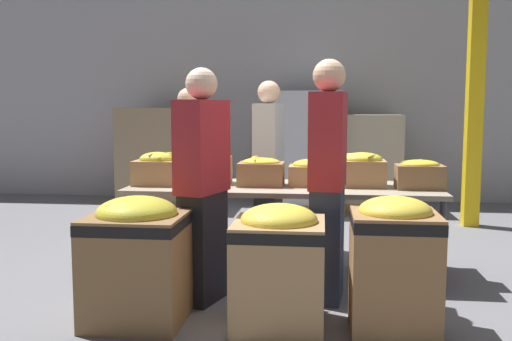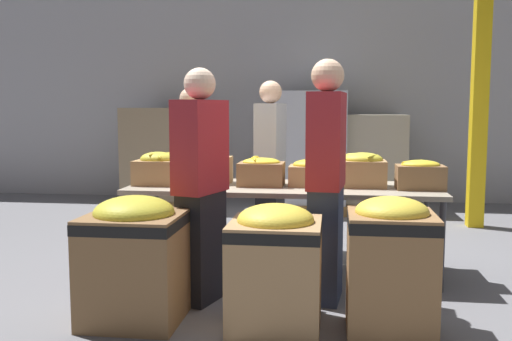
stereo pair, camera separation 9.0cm
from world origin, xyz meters
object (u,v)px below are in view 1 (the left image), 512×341
at_px(volunteer_1, 328,182).
at_px(banana_box_2, 261,171).
at_px(banana_box_5, 420,174).
at_px(donation_bin_0, 138,255).
at_px(donation_bin_1, 279,262).
at_px(support_pillar, 476,57).
at_px(volunteer_2, 269,166).
at_px(banana_box_0, 158,169).
at_px(pallet_stack_0, 305,152).
at_px(volunteer_0, 189,169).
at_px(sorting_table, 283,191).
at_px(banana_box_3, 312,172).
at_px(pallet_stack_2, 361,162).
at_px(banana_box_1, 208,165).
at_px(donation_bin_2, 394,261).
at_px(volunteer_3, 203,187).
at_px(pallet_stack_1, 159,158).
at_px(banana_box_4, 362,169).

bearing_deg(volunteer_1, banana_box_2, 46.52).
xyz_separation_m(banana_box_5, donation_bin_0, (-2.00, -1.20, -0.43)).
bearing_deg(donation_bin_1, support_pillar, 59.35).
bearing_deg(volunteer_2, banana_box_0, -36.37).
bearing_deg(pallet_stack_0, volunteer_0, -115.05).
height_order(sorting_table, donation_bin_1, donation_bin_1).
bearing_deg(volunteer_1, volunteer_0, 49.87).
xyz_separation_m(banana_box_3, pallet_stack_2, (0.63, 3.26, -0.22)).
xyz_separation_m(banana_box_1, pallet_stack_2, (1.54, 3.20, -0.26)).
xyz_separation_m(sorting_table, banana_box_3, (0.24, 0.04, 0.16)).
bearing_deg(donation_bin_2, banana_box_1, 137.15).
distance_m(banana_box_1, volunteer_2, 0.88).
bearing_deg(pallet_stack_0, pallet_stack_2, 13.41).
relative_size(banana_box_2, pallet_stack_2, 0.29).
bearing_deg(banana_box_1, volunteer_2, 58.08).
distance_m(sorting_table, banana_box_3, 0.29).
height_order(banana_box_3, donation_bin_0, banana_box_3).
distance_m(volunteer_1, volunteer_3, 0.91).
bearing_deg(pallet_stack_0, pallet_stack_1, 179.58).
height_order(banana_box_1, banana_box_2, banana_box_1).
bearing_deg(donation_bin_0, volunteer_2, 72.16).
bearing_deg(banana_box_1, pallet_stack_2, 64.30).
bearing_deg(donation_bin_0, volunteer_3, 51.50).
height_order(banana_box_2, volunteer_0, volunteer_0).
distance_m(banana_box_3, volunteer_2, 0.91).
bearing_deg(volunteer_1, banana_box_5, -44.20).
bearing_deg(banana_box_3, volunteer_0, 149.44).
xyz_separation_m(donation_bin_2, pallet_stack_1, (-2.78, 4.37, 0.23)).
distance_m(banana_box_5, donation_bin_0, 2.37).
bearing_deg(volunteer_0, donation_bin_1, 3.96).
xyz_separation_m(banana_box_1, pallet_stack_1, (-1.33, 3.03, -0.21)).
height_order(sorting_table, banana_box_2, banana_box_2).
relative_size(banana_box_2, support_pillar, 0.10).
bearing_deg(donation_bin_1, banana_box_4, 64.80).
height_order(banana_box_0, donation_bin_0, banana_box_0).
height_order(banana_box_3, support_pillar, support_pillar).
distance_m(donation_bin_1, pallet_stack_2, 4.62).
xyz_separation_m(volunteer_2, pallet_stack_2, (1.08, 2.46, -0.19)).
height_order(sorting_table, pallet_stack_0, pallet_stack_0).
distance_m(banana_box_2, support_pillar, 3.37).
bearing_deg(banana_box_0, banana_box_3, 4.14).
bearing_deg(volunteer_0, volunteer_1, 19.88).
relative_size(banana_box_1, volunteer_1, 0.22).
bearing_deg(pallet_stack_2, volunteer_3, -108.85).
relative_size(volunteer_3, pallet_stack_0, 1.04).
height_order(donation_bin_0, donation_bin_1, donation_bin_0).
relative_size(sorting_table, volunteer_1, 1.49).
bearing_deg(banana_box_1, sorting_table, -8.15).
height_order(donation_bin_0, donation_bin_2, donation_bin_2).
bearing_deg(volunteer_3, volunteer_1, -63.70).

